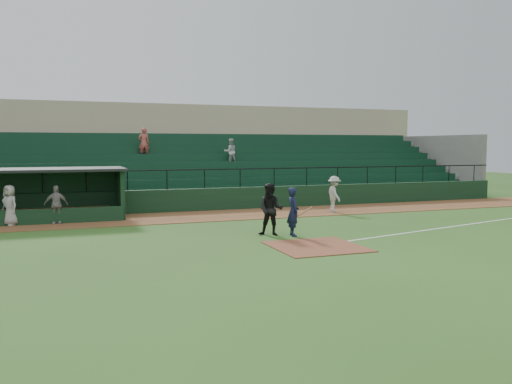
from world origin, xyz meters
name	(u,v)px	position (x,y,z in m)	size (l,w,h in m)	color
ground	(304,242)	(0.00, 0.00, 0.00)	(90.00, 90.00, 0.00)	#29511A
warning_track	(235,215)	(0.00, 8.00, 0.01)	(40.00, 4.00, 0.03)	brown
home_plate_dirt	(317,247)	(0.00, -1.00, 0.01)	(3.00, 3.00, 0.03)	brown
foul_line	(459,226)	(8.00, 1.20, 0.01)	(18.00, 0.09, 0.01)	white
stadium_structure	(195,164)	(0.00, 16.46, 2.30)	(38.00, 13.08, 6.40)	black
dugout	(25,192)	(-9.75, 9.56, 1.33)	(8.90, 3.20, 2.42)	black
batter_at_plate	(293,212)	(0.16, 1.33, 0.94)	(1.06, 0.74, 1.87)	black
umpire	(271,210)	(-0.61, 1.71, 1.01)	(0.98, 0.77, 2.02)	black
runner	(334,194)	(5.10, 7.11, 0.96)	(1.21, 0.69, 1.87)	#ADA7A1
dugout_player_a	(56,204)	(-8.40, 7.73, 0.88)	(0.99, 0.41, 1.69)	gray
dugout_player_b	(10,205)	(-10.26, 7.81, 0.91)	(0.86, 0.56, 1.75)	#A29D97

